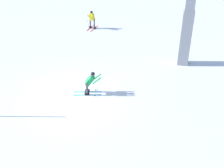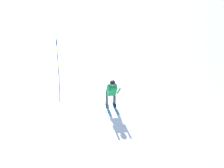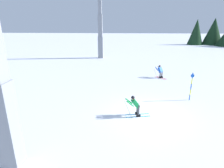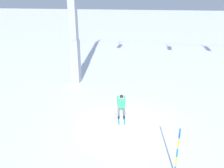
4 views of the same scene
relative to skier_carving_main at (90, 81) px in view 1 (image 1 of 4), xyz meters
name	(u,v)px [view 1 (image 1 of 4)]	position (x,y,z in m)	size (l,w,h in m)	color
ground_plane	(73,96)	(0.45, -0.98, -0.87)	(260.00, 260.00, 0.00)	white
skier_carving_main	(90,81)	(0.00, 0.00, 0.00)	(0.91, 1.84, 1.64)	#198CCC
skier_distant_uphill	(92,18)	(-10.99, -2.57, 0.12)	(1.75, 0.84, 1.72)	red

